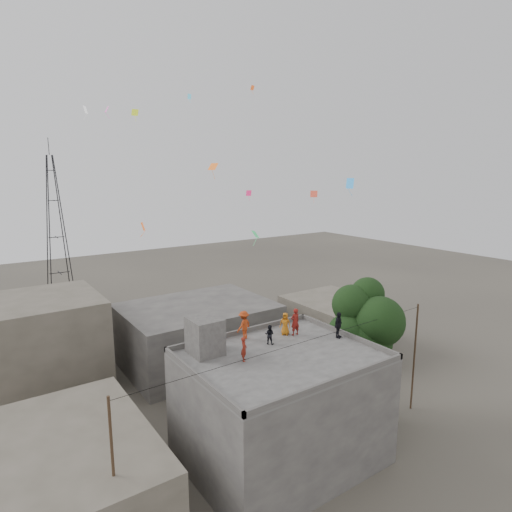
% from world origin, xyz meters
% --- Properties ---
extents(ground, '(140.00, 140.00, 0.00)m').
position_xyz_m(ground, '(0.00, 0.00, 0.00)').
color(ground, '#423D36').
rests_on(ground, ground).
extents(main_building, '(10.00, 8.00, 6.10)m').
position_xyz_m(main_building, '(0.00, 0.00, 3.05)').
color(main_building, '#464341').
rests_on(main_building, ground).
extents(parapet, '(10.00, 8.00, 0.30)m').
position_xyz_m(parapet, '(0.00, 0.00, 6.25)').
color(parapet, '#464341').
rests_on(parapet, main_building).
extents(stair_head_box, '(1.60, 1.80, 2.00)m').
position_xyz_m(stair_head_box, '(-3.20, 2.60, 7.10)').
color(stair_head_box, '#464341').
rests_on(stair_head_box, main_building).
extents(neighbor_west, '(8.00, 10.00, 4.00)m').
position_xyz_m(neighbor_west, '(-11.00, 2.00, 2.00)').
color(neighbor_west, '#555043').
rests_on(neighbor_west, ground).
extents(neighbor_north, '(12.00, 9.00, 5.00)m').
position_xyz_m(neighbor_north, '(2.00, 14.00, 2.50)').
color(neighbor_north, '#464341').
rests_on(neighbor_north, ground).
extents(neighbor_northwest, '(9.00, 8.00, 7.00)m').
position_xyz_m(neighbor_northwest, '(-10.00, 16.00, 3.50)').
color(neighbor_northwest, '#555043').
rests_on(neighbor_northwest, ground).
extents(neighbor_east, '(7.00, 8.00, 4.40)m').
position_xyz_m(neighbor_east, '(14.00, 10.00, 2.20)').
color(neighbor_east, '#555043').
rests_on(neighbor_east, ground).
extents(tree, '(4.90, 4.60, 9.10)m').
position_xyz_m(tree, '(7.37, 0.60, 6.10)').
color(tree, black).
rests_on(tree, ground).
extents(utility_line, '(20.12, 0.62, 7.40)m').
position_xyz_m(utility_line, '(0.50, -1.25, 3.83)').
color(utility_line, black).
rests_on(utility_line, ground).
extents(transmission_tower, '(2.97, 2.97, 20.01)m').
position_xyz_m(transmission_tower, '(-4.00, 40.00, 9.07)').
color(transmission_tower, black).
rests_on(transmission_tower, ground).
extents(person_red_adult, '(0.62, 0.41, 1.68)m').
position_xyz_m(person_red_adult, '(2.56, 1.93, 6.94)').
color(person_red_adult, maroon).
rests_on(person_red_adult, main_building).
extents(person_orange_child, '(0.76, 0.80, 1.38)m').
position_xyz_m(person_orange_child, '(2.11, 2.31, 6.79)').
color(person_orange_child, '#BE6915').
rests_on(person_orange_child, main_building).
extents(person_dark_child, '(0.68, 0.70, 1.14)m').
position_xyz_m(person_dark_child, '(0.46, 1.68, 6.67)').
color(person_dark_child, black).
rests_on(person_dark_child, main_building).
extents(person_dark_adult, '(1.00, 0.70, 1.57)m').
position_xyz_m(person_dark_adult, '(4.40, 0.13, 6.89)').
color(person_dark_adult, black).
rests_on(person_dark_adult, main_building).
extents(person_orange_adult, '(1.26, 0.98, 1.72)m').
position_xyz_m(person_orange_adult, '(-0.34, 3.14, 6.96)').
color(person_orange_adult, '#B13914').
rests_on(person_orange_adult, main_building).
extents(person_red_child, '(0.53, 0.56, 1.29)m').
position_xyz_m(person_red_child, '(-1.97, 0.62, 6.75)').
color(person_red_child, maroon).
rests_on(person_red_child, main_building).
extents(kites, '(14.40, 13.21, 10.74)m').
position_xyz_m(kites, '(0.97, 6.72, 16.55)').
color(kites, '#F15B19').
rests_on(kites, ground).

